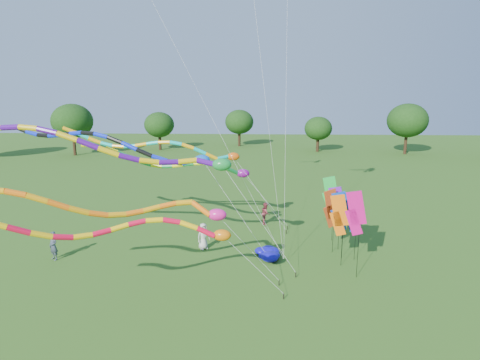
{
  "coord_description": "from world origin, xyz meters",
  "views": [
    {
      "loc": [
        1.03,
        -18.12,
        9.85
      ],
      "look_at": [
        -0.13,
        5.03,
        4.8
      ],
      "focal_mm": 30.0,
      "sensor_mm": 36.0,
      "label": 1
    }
  ],
  "objects_px": {
    "tube_kite_orange": "(128,207)",
    "person_b": "(53,246)",
    "person_a": "(203,236)",
    "person_c": "(266,213)",
    "tube_kite_red": "(130,230)",
    "blue_nylon_heap": "(273,254)"
  },
  "relations": [
    {
      "from": "blue_nylon_heap",
      "to": "person_a",
      "type": "bearing_deg",
      "value": 163.34
    },
    {
      "from": "tube_kite_orange",
      "to": "person_b",
      "type": "height_order",
      "value": "tube_kite_orange"
    },
    {
      "from": "tube_kite_red",
      "to": "person_c",
      "type": "bearing_deg",
      "value": 47.39
    },
    {
      "from": "person_a",
      "to": "person_b",
      "type": "bearing_deg",
      "value": 158.72
    },
    {
      "from": "tube_kite_orange",
      "to": "person_b",
      "type": "xyz_separation_m",
      "value": [
        -6.36,
        4.75,
        -3.87
      ]
    },
    {
      "from": "blue_nylon_heap",
      "to": "person_a",
      "type": "distance_m",
      "value": 4.67
    },
    {
      "from": "tube_kite_red",
      "to": "person_a",
      "type": "distance_m",
      "value": 9.37
    },
    {
      "from": "tube_kite_orange",
      "to": "tube_kite_red",
      "type": "bearing_deg",
      "value": -87.35
    },
    {
      "from": "person_c",
      "to": "person_a",
      "type": "bearing_deg",
      "value": 142.3
    },
    {
      "from": "tube_kite_red",
      "to": "person_c",
      "type": "distance_m",
      "value": 15.4
    },
    {
      "from": "tube_kite_red",
      "to": "blue_nylon_heap",
      "type": "bearing_deg",
      "value": 29.47
    },
    {
      "from": "tube_kite_red",
      "to": "person_c",
      "type": "height_order",
      "value": "tube_kite_red"
    },
    {
      "from": "tube_kite_red",
      "to": "tube_kite_orange",
      "type": "relative_size",
      "value": 0.92
    },
    {
      "from": "tube_kite_red",
      "to": "blue_nylon_heap",
      "type": "height_order",
      "value": "tube_kite_red"
    },
    {
      "from": "tube_kite_orange",
      "to": "blue_nylon_heap",
      "type": "xyz_separation_m",
      "value": [
        6.83,
        5.6,
        -4.49
      ]
    },
    {
      "from": "person_a",
      "to": "person_c",
      "type": "bearing_deg",
      "value": 17.16
    },
    {
      "from": "person_c",
      "to": "blue_nylon_heap",
      "type": "bearing_deg",
      "value": -176.83
    },
    {
      "from": "person_a",
      "to": "person_b",
      "type": "distance_m",
      "value": 9.02
    },
    {
      "from": "person_b",
      "to": "person_c",
      "type": "distance_m",
      "value": 14.81
    },
    {
      "from": "blue_nylon_heap",
      "to": "person_c",
      "type": "distance_m",
      "value": 6.63
    },
    {
      "from": "tube_kite_orange",
      "to": "person_b",
      "type": "relative_size",
      "value": 7.75
    },
    {
      "from": "person_a",
      "to": "person_c",
      "type": "height_order",
      "value": "person_a"
    }
  ]
}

